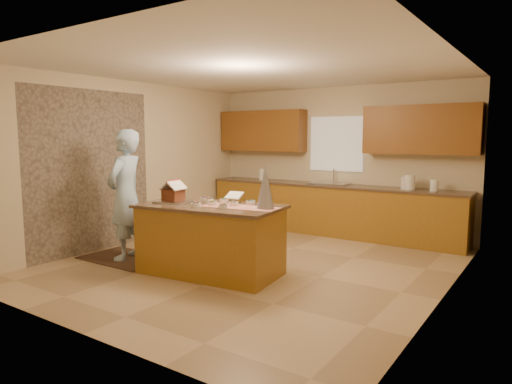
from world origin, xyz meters
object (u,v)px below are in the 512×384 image
(boy, at_px, (126,195))
(tinsel_tree, at_px, (265,187))
(island_base, at_px, (210,241))
(gingerbread_house, at_px, (173,193))

(boy, bearing_deg, tinsel_tree, 81.59)
(island_base, bearing_deg, tinsel_tree, 3.67)
(tinsel_tree, relative_size, boy, 0.29)
(island_base, relative_size, gingerbread_house, 5.77)
(gingerbread_house, bearing_deg, boy, -178.31)
(boy, xyz_separation_m, gingerbread_house, (0.92, 0.03, 0.09))
(boy, bearing_deg, gingerbread_house, 75.82)
(tinsel_tree, distance_m, gingerbread_house, 1.33)
(tinsel_tree, bearing_deg, boy, -172.54)
(tinsel_tree, xyz_separation_m, gingerbread_house, (-1.29, -0.26, -0.14))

